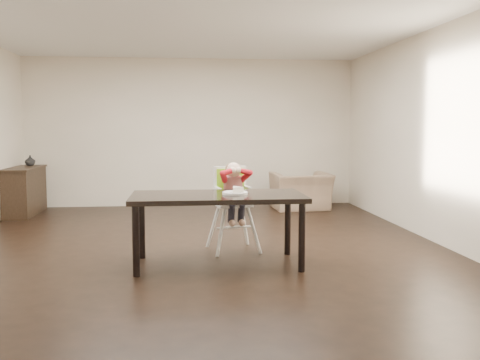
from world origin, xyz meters
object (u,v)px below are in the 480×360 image
object	(u,v)px
dining_table	(218,202)
armchair	(301,185)
sideboard	(25,191)
high_chair	(233,188)

from	to	relation	value
dining_table	armchair	bearing A→B (deg)	65.14
armchair	sideboard	distance (m)	4.69
dining_table	high_chair	bearing A→B (deg)	71.97
dining_table	sideboard	world-z (taller)	sideboard
sideboard	dining_table	bearing A→B (deg)	-50.15
sideboard	armchair	bearing A→B (deg)	1.22
high_chair	armchair	size ratio (longest dim) A/B	1.06
sideboard	high_chair	bearing A→B (deg)	-42.24
armchair	sideboard	size ratio (longest dim) A/B	0.78
dining_table	high_chair	world-z (taller)	high_chair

